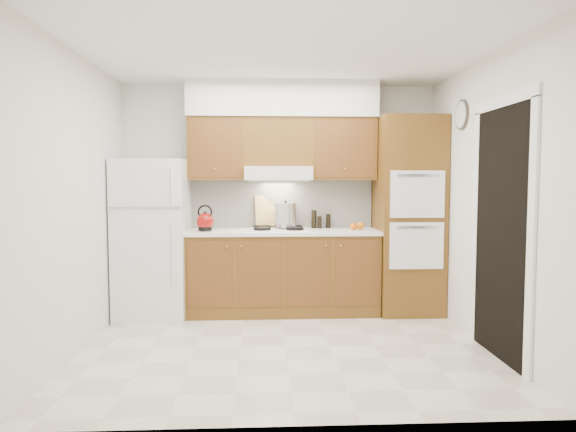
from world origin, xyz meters
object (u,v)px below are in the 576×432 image
object	(u,v)px
oven_cabinet	(408,216)
stock_pot	(286,215)
fridge	(153,238)
kettle	(205,222)

from	to	relation	value
oven_cabinet	stock_pot	distance (m)	1.39
fridge	kettle	distance (m)	0.60
fridge	oven_cabinet	distance (m)	2.86
kettle	fridge	bearing A→B (deg)	176.36
kettle	stock_pot	world-z (taller)	stock_pot
fridge	stock_pot	size ratio (longest dim) A/B	6.57
kettle	stock_pot	distance (m)	0.91
fridge	oven_cabinet	world-z (taller)	oven_cabinet
kettle	stock_pot	size ratio (longest dim) A/B	0.72
oven_cabinet	stock_pot	size ratio (longest dim) A/B	8.40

